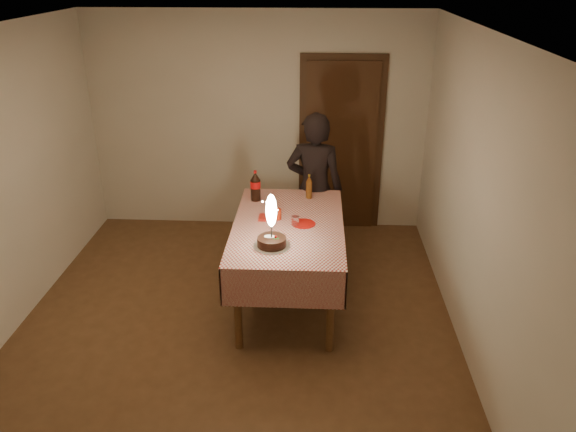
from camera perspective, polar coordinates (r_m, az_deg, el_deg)
The scene contains 11 objects.
ground at distance 5.30m, azimuth -5.27°, elevation -11.00°, with size 4.00×4.50×0.01m, color brown.
room_shell at distance 4.61m, azimuth -5.51°, elevation 6.53°, with size 4.04×4.54×2.62m.
dining_table at distance 5.24m, azimuth 0.03°, elevation -1.90°, with size 1.02×1.72×0.85m.
birthday_cake at distance 4.74m, azimuth -1.68°, elevation -1.66°, with size 0.31×0.31×0.48m.
red_plate at distance 5.19m, azimuth 1.61°, elevation -0.79°, with size 0.22×0.22×0.01m, color red.
red_cup at distance 5.28m, azimuth -1.12°, elevation 0.21°, with size 0.08×0.08×0.10m, color #B5250C.
clear_cup at distance 5.15m, azimuth 0.74°, elevation -0.51°, with size 0.07×0.07×0.09m, color white.
napkin_stack at distance 5.30m, azimuth -2.17°, elevation -0.15°, with size 0.15×0.15×0.02m, color #A11B12.
cola_bottle at distance 5.67m, azimuth -3.33°, elevation 3.06°, with size 0.10×0.10×0.32m.
amber_bottle_right at distance 5.73m, azimuth 2.15°, elevation 2.96°, with size 0.06×0.06×0.25m.
photographer at distance 6.02m, azimuth 2.70°, elevation 2.78°, with size 0.67×0.50×1.68m.
Camera 1 is at (0.70, -4.27, 3.07)m, focal length 35.00 mm.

